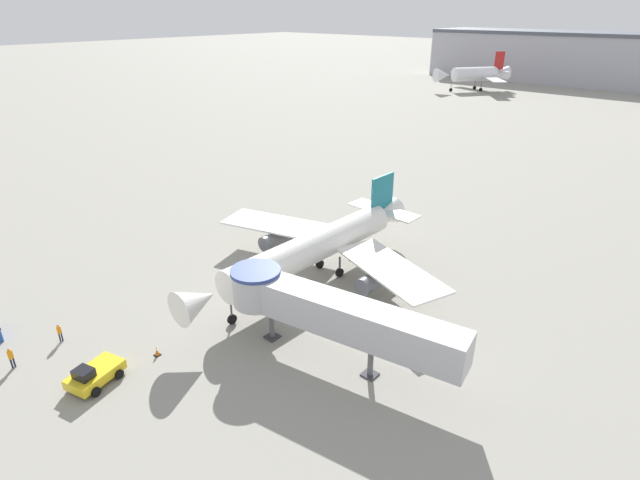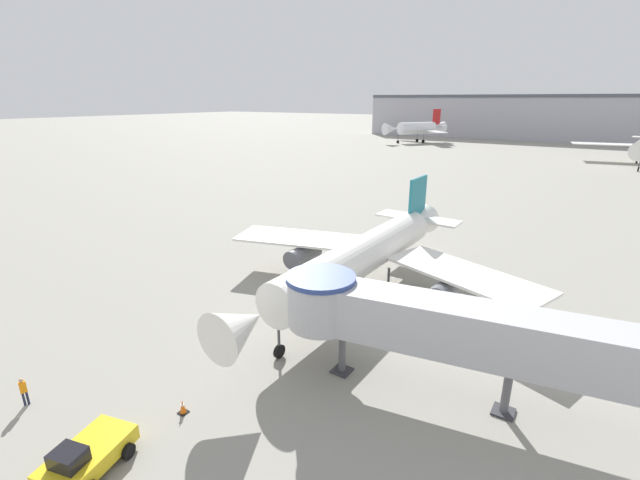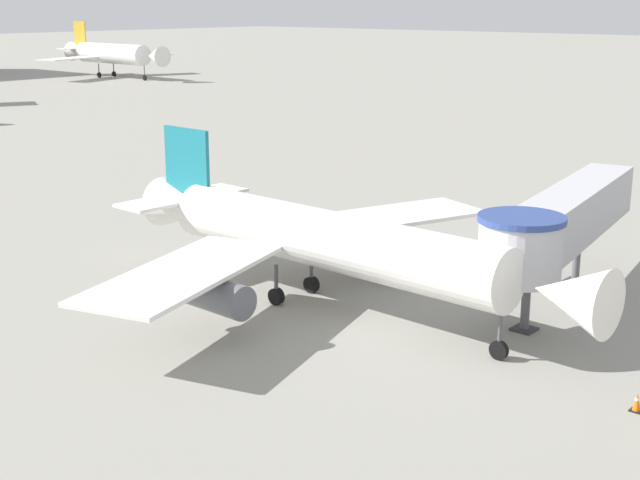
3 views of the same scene
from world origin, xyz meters
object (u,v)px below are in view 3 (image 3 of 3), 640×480
(jet_bridge, at_px, (559,223))
(traffic_cone_near_nose, at_px, (637,402))
(background_jet_gold_tail, at_px, (111,54))
(main_airplane, at_px, (319,240))
(traffic_cone_starboard_wing, at_px, (463,262))

(jet_bridge, relative_size, traffic_cone_near_nose, 24.76)
(traffic_cone_near_nose, distance_m, background_jet_gold_tail, 169.91)
(main_airplane, height_order, traffic_cone_near_nose, main_airplane)
(traffic_cone_near_nose, bearing_deg, background_jet_gold_tail, 60.26)
(main_airplane, xyz_separation_m, traffic_cone_starboard_wing, (10.99, -2.07, -3.26))
(background_jet_gold_tail, bearing_deg, traffic_cone_starboard_wing, -117.26)
(jet_bridge, height_order, traffic_cone_near_nose, jet_bridge)
(main_airplane, relative_size, background_jet_gold_tail, 0.88)
(jet_bridge, xyz_separation_m, traffic_cone_near_nose, (-10.07, -8.55, -4.03))
(main_airplane, xyz_separation_m, background_jet_gold_tail, (82.88, 129.75, 1.41))
(jet_bridge, distance_m, background_jet_gold_tail, 157.49)
(main_airplane, height_order, jet_bridge, main_airplane)
(traffic_cone_near_nose, height_order, background_jet_gold_tail, background_jet_gold_tail)
(traffic_cone_near_nose, relative_size, background_jet_gold_tail, 0.02)
(jet_bridge, height_order, traffic_cone_starboard_wing, jet_bridge)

